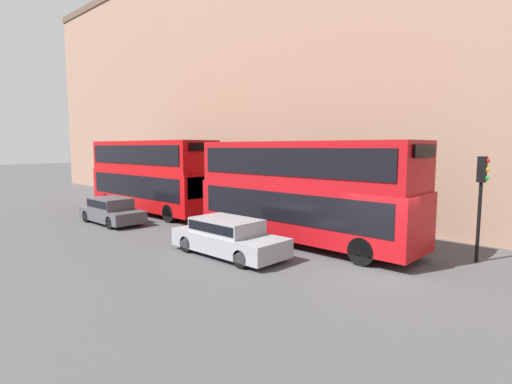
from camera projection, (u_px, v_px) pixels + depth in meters
ground_plane at (372, 272)px, 13.05m from camera, size 200.00×200.00×0.00m
building_facade at (457, 25)px, 17.06m from camera, size 1.10×80.00×17.96m
bus_leading at (303, 188)px, 16.71m from camera, size 2.59×10.03×4.32m
bus_second_in_queue at (151, 173)px, 24.65m from camera, size 2.59×10.30×4.45m
car_dark_sedan at (228, 236)px, 15.09m from camera, size 1.87×4.74×1.40m
car_hatchback at (111, 210)px, 21.38m from camera, size 1.75×4.23×1.38m
traffic_light at (482, 187)px, 13.93m from camera, size 0.30×0.36×3.76m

